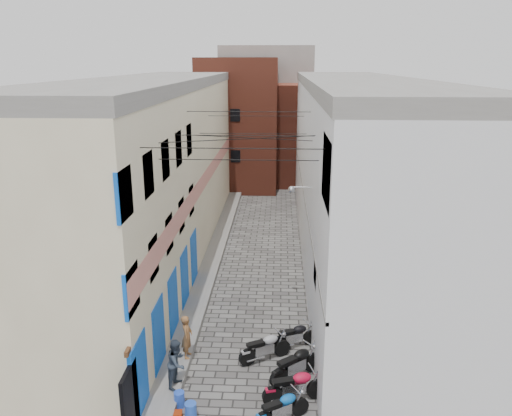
% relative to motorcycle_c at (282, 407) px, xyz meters
% --- Properties ---
extents(plinth, '(0.90, 26.00, 0.25)m').
position_rel_motorcycle_c_xyz_m(plinth, '(-3.50, 12.47, -0.38)').
color(plinth, slate).
rests_on(plinth, ground).
extents(building_left, '(5.10, 27.00, 9.00)m').
position_rel_motorcycle_c_xyz_m(building_left, '(-6.43, 12.42, 3.99)').
color(building_left, beige).
rests_on(building_left, ground).
extents(building_right, '(5.94, 26.00, 9.00)m').
position_rel_motorcycle_c_xyz_m(building_right, '(3.55, 12.47, 4.00)').
color(building_right, silver).
rests_on(building_right, ground).
extents(building_far_brick_left, '(6.00, 6.00, 10.00)m').
position_rel_motorcycle_c_xyz_m(building_far_brick_left, '(-3.45, 27.47, 4.49)').
color(building_far_brick_left, brown).
rests_on(building_far_brick_left, ground).
extents(building_far_brick_right, '(5.00, 6.00, 8.00)m').
position_rel_motorcycle_c_xyz_m(building_far_brick_right, '(1.55, 29.47, 3.49)').
color(building_far_brick_right, brown).
rests_on(building_far_brick_right, ground).
extents(building_far_concrete, '(8.00, 5.00, 11.00)m').
position_rel_motorcycle_c_xyz_m(building_far_concrete, '(-1.45, 33.47, 4.99)').
color(building_far_concrete, slate).
rests_on(building_far_concrete, ground).
extents(far_shopfront, '(2.00, 0.30, 2.40)m').
position_rel_motorcycle_c_xyz_m(far_shopfront, '(-1.45, 24.67, 0.69)').
color(far_shopfront, black).
rests_on(far_shopfront, ground).
extents(overhead_wires, '(5.80, 13.02, 1.32)m').
position_rel_motorcycle_c_xyz_m(overhead_wires, '(-1.45, 7.12, 6.62)').
color(overhead_wires, black).
rests_on(overhead_wires, ground).
extents(motorcycle_c, '(1.78, 1.38, 1.01)m').
position_rel_motorcycle_c_xyz_m(motorcycle_c, '(0.00, 0.00, 0.00)').
color(motorcycle_c, '#0A51A2').
rests_on(motorcycle_c, ground).
extents(motorcycle_d, '(2.09, 1.17, 1.16)m').
position_rel_motorcycle_c_xyz_m(motorcycle_d, '(0.38, 0.90, 0.07)').
color(motorcycle_d, '#B90D2D').
rests_on(motorcycle_d, ground).
extents(motorcycle_e, '(1.99, 1.79, 1.18)m').
position_rel_motorcycle_c_xyz_m(motorcycle_e, '(0.45, 2.02, 0.09)').
color(motorcycle_e, black).
rests_on(motorcycle_e, ground).
extents(motorcycle_f, '(1.95, 1.42, 1.10)m').
position_rel_motorcycle_c_xyz_m(motorcycle_f, '(-0.57, 2.99, 0.04)').
color(motorcycle_f, '#9A9A9E').
rests_on(motorcycle_f, ground).
extents(motorcycle_g, '(1.85, 1.19, 1.02)m').
position_rel_motorcycle_c_xyz_m(motorcycle_g, '(0.45, 3.82, 0.01)').
color(motorcycle_g, black).
rests_on(motorcycle_g, ground).
extents(person_a, '(0.36, 0.55, 1.50)m').
position_rel_motorcycle_c_xyz_m(person_a, '(-3.15, 2.71, 0.49)').
color(person_a, '#936035').
rests_on(person_a, plinth).
extents(person_b, '(0.74, 0.86, 1.54)m').
position_rel_motorcycle_c_xyz_m(person_b, '(-3.17, 1.18, 0.51)').
color(person_b, '#313B49').
rests_on(person_b, plinth).
extents(water_jug_near, '(0.44, 0.44, 0.54)m').
position_rel_motorcycle_c_xyz_m(water_jug_near, '(-2.57, -0.03, -0.24)').
color(water_jug_near, blue).
rests_on(water_jug_near, ground).
extents(water_jug_far, '(0.35, 0.35, 0.49)m').
position_rel_motorcycle_c_xyz_m(water_jug_far, '(-3.00, 0.51, -0.26)').
color(water_jug_far, blue).
rests_on(water_jug_far, ground).
extents(red_crate, '(0.39, 0.31, 0.22)m').
position_rel_motorcycle_c_xyz_m(red_crate, '(-3.00, -0.03, -0.39)').
color(red_crate, '#9D2B0B').
rests_on(red_crate, ground).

